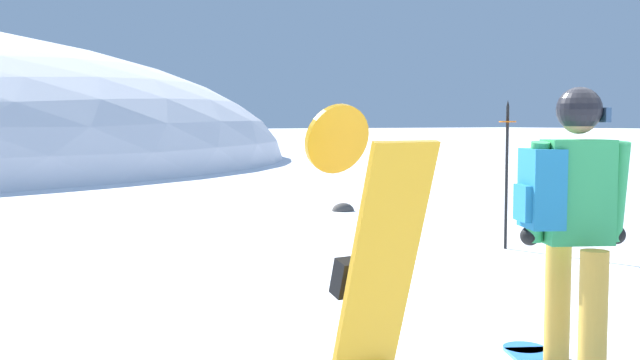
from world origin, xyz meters
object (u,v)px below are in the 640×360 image
(snowboarder_main, at_px, (571,230))
(spare_snowboard, at_px, (364,312))
(rock_small, at_px, (343,211))
(piste_marker_near, at_px, (507,164))

(snowboarder_main, height_order, spare_snowboard, snowboarder_main)
(spare_snowboard, relative_size, rock_small, 4.01)
(snowboarder_main, relative_size, spare_snowboard, 1.07)
(snowboarder_main, xyz_separation_m, spare_snowboard, (-1.79, -0.55, -0.11))
(spare_snowboard, xyz_separation_m, rock_small, (5.58, 8.62, -0.81))
(snowboarder_main, relative_size, rock_small, 4.31)
(piste_marker_near, distance_m, rock_small, 4.46)
(spare_snowboard, relative_size, piste_marker_near, 0.90)
(spare_snowboard, bearing_deg, rock_small, 57.10)
(piste_marker_near, height_order, rock_small, piste_marker_near)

